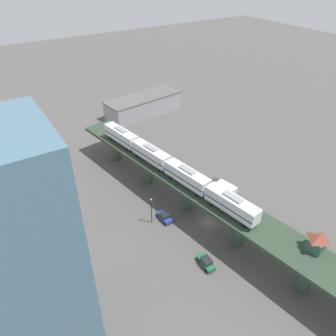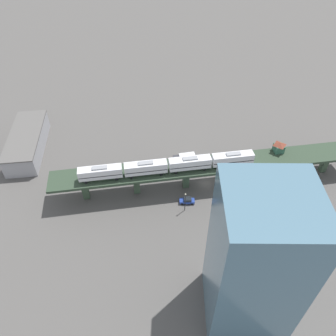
{
  "view_description": "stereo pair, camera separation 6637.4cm",
  "coord_description": "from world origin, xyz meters",
  "px_view_note": "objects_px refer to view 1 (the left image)",
  "views": [
    {
      "loc": [
        -37.16,
        -41.79,
        52.51
      ],
      "look_at": [
        -3.37,
        11.83,
        9.63
      ],
      "focal_mm": 35.0,
      "sensor_mm": 36.0,
      "label": 1
    },
    {
      "loc": [
        -71.58,
        11.26,
        72.68
      ],
      "look_at": [
        -3.37,
        11.83,
        9.63
      ],
      "focal_mm": 35.0,
      "sensor_mm": 36.0,
      "label": 2
    }
  ],
  "objects_px": {
    "street_car_blue": "(164,217)",
    "office_tower": "(15,251)",
    "street_car_green": "(206,262)",
    "street_lamp": "(151,209)",
    "warehouse_building": "(143,105)",
    "delivery_truck": "(223,188)",
    "subway_train": "(168,164)",
    "signal_hut": "(317,242)"
  },
  "relations": [
    {
      "from": "delivery_truck",
      "to": "warehouse_building",
      "type": "xyz_separation_m",
      "value": [
        6.11,
        53.6,
        1.65
      ]
    },
    {
      "from": "warehouse_building",
      "to": "office_tower",
      "type": "height_order",
      "value": "office_tower"
    },
    {
      "from": "delivery_truck",
      "to": "office_tower",
      "type": "bearing_deg",
      "value": -166.99
    },
    {
      "from": "street_car_blue",
      "to": "warehouse_building",
      "type": "height_order",
      "value": "warehouse_building"
    },
    {
      "from": "street_car_green",
      "to": "street_lamp",
      "type": "height_order",
      "value": "street_lamp"
    },
    {
      "from": "street_car_green",
      "to": "street_lamp",
      "type": "relative_size",
      "value": 0.65
    },
    {
      "from": "delivery_truck",
      "to": "office_tower",
      "type": "xyz_separation_m",
      "value": [
        -48.46,
        -11.2,
        16.24
      ]
    },
    {
      "from": "street_car_blue",
      "to": "street_car_green",
      "type": "bearing_deg",
      "value": -89.83
    },
    {
      "from": "street_car_green",
      "to": "warehouse_building",
      "type": "relative_size",
      "value": 0.15
    },
    {
      "from": "subway_train",
      "to": "office_tower",
      "type": "xyz_separation_m",
      "value": [
        -35.18,
        -16.52,
        7.33
      ]
    },
    {
      "from": "street_car_green",
      "to": "delivery_truck",
      "type": "xyz_separation_m",
      "value": [
        17.76,
        15.91,
        0.82
      ]
    },
    {
      "from": "street_car_green",
      "to": "delivery_truck",
      "type": "height_order",
      "value": "delivery_truck"
    },
    {
      "from": "street_car_blue",
      "to": "office_tower",
      "type": "xyz_separation_m",
      "value": [
        -30.65,
        -10.89,
        17.06
      ]
    },
    {
      "from": "subway_train",
      "to": "warehouse_building",
      "type": "distance_m",
      "value": 52.53
    },
    {
      "from": "subway_train",
      "to": "delivery_truck",
      "type": "bearing_deg",
      "value": -21.84
    },
    {
      "from": "delivery_truck",
      "to": "street_lamp",
      "type": "bearing_deg",
      "value": 178.65
    },
    {
      "from": "signal_hut",
      "to": "subway_train",
      "type": "bearing_deg",
      "value": 105.61
    },
    {
      "from": "street_car_blue",
      "to": "warehouse_building",
      "type": "relative_size",
      "value": 0.15
    },
    {
      "from": "office_tower",
      "to": "delivery_truck",
      "type": "bearing_deg",
      "value": 13.01
    },
    {
      "from": "signal_hut",
      "to": "street_car_blue",
      "type": "bearing_deg",
      "value": 116.41
    },
    {
      "from": "subway_train",
      "to": "office_tower",
      "type": "relative_size",
      "value": 1.38
    },
    {
      "from": "subway_train",
      "to": "signal_hut",
      "type": "height_order",
      "value": "subway_train"
    },
    {
      "from": "street_car_blue",
      "to": "office_tower",
      "type": "relative_size",
      "value": 0.12
    },
    {
      "from": "subway_train",
      "to": "warehouse_building",
      "type": "height_order",
      "value": "subway_train"
    },
    {
      "from": "street_car_blue",
      "to": "street_lamp",
      "type": "distance_m",
      "value": 4.37
    },
    {
      "from": "street_lamp",
      "to": "office_tower",
      "type": "xyz_separation_m",
      "value": [
        -27.75,
        -11.68,
        13.89
      ]
    },
    {
      "from": "street_lamp",
      "to": "warehouse_building",
      "type": "bearing_deg",
      "value": 63.21
    },
    {
      "from": "street_car_blue",
      "to": "street_lamp",
      "type": "bearing_deg",
      "value": 164.66
    },
    {
      "from": "subway_train",
      "to": "street_car_green",
      "type": "xyz_separation_m",
      "value": [
        -4.48,
        -21.23,
        -9.73
      ]
    },
    {
      "from": "warehouse_building",
      "to": "office_tower",
      "type": "distance_m",
      "value": 85.96
    },
    {
      "from": "subway_train",
      "to": "street_car_green",
      "type": "height_order",
      "value": "subway_train"
    },
    {
      "from": "signal_hut",
      "to": "warehouse_building",
      "type": "bearing_deg",
      "value": 83.07
    },
    {
      "from": "delivery_truck",
      "to": "street_lamp",
      "type": "distance_m",
      "value": 20.84
    },
    {
      "from": "subway_train",
      "to": "street_lamp",
      "type": "xyz_separation_m",
      "value": [
        -7.42,
        -4.84,
        -6.56
      ]
    },
    {
      "from": "street_car_blue",
      "to": "warehouse_building",
      "type": "distance_m",
      "value": 59.03
    },
    {
      "from": "signal_hut",
      "to": "street_lamp",
      "type": "relative_size",
      "value": 0.53
    },
    {
      "from": "signal_hut",
      "to": "office_tower",
      "type": "distance_m",
      "value": 48.48
    },
    {
      "from": "subway_train",
      "to": "warehouse_building",
      "type": "xyz_separation_m",
      "value": [
        19.4,
        48.27,
        -7.26
      ]
    },
    {
      "from": "street_lamp",
      "to": "warehouse_building",
      "type": "xyz_separation_m",
      "value": [
        26.82,
        53.11,
        -0.7
      ]
    },
    {
      "from": "street_car_blue",
      "to": "street_lamp",
      "type": "height_order",
      "value": "street_lamp"
    },
    {
      "from": "street_car_blue",
      "to": "street_lamp",
      "type": "relative_size",
      "value": 0.64
    },
    {
      "from": "street_car_green",
      "to": "office_tower",
      "type": "relative_size",
      "value": 0.13
    }
  ]
}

